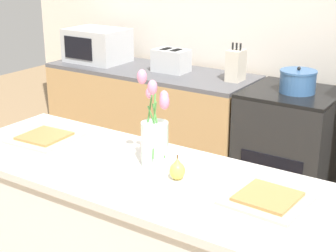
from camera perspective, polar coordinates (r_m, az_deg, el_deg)
The scene contains 11 objects.
back_wall at distance 3.83m, azimuth 14.93°, elevation 11.64°, with size 5.20×0.08×2.70m.
back_counter at distance 4.15m, azimuth -1.93°, elevation 0.16°, with size 1.68×0.60×0.91m.
stove_range at distance 3.65m, azimuth 13.13°, elevation -3.14°, with size 0.60×0.61×0.91m.
flower_vase at distance 2.17m, azimuth -1.47°, elevation -1.18°, with size 0.14×0.16×0.42m.
pear_figurine at distance 2.08m, azimuth 1.04°, elevation -4.87°, with size 0.06×0.06×0.11m.
plate_setting_left at distance 2.59m, azimuth -13.52°, elevation -1.24°, with size 0.30×0.30×0.02m.
plate_setting_right at distance 1.96m, azimuth 10.99°, elevation -7.87°, with size 0.30×0.30×0.02m.
toaster at distance 3.93m, azimuth 0.34°, elevation 7.27°, with size 0.28×0.18×0.17m.
cooking_pot at distance 3.46m, azimuth 14.19°, elevation 4.83°, with size 0.24×0.24×0.17m.
microwave at distance 4.32m, azimuth -7.86°, elevation 8.86°, with size 0.48×0.37×0.27m.
knife_block at distance 3.68m, azimuth 7.52°, elevation 6.68°, with size 0.10×0.14×0.27m.
Camera 1 is at (1.22, -1.60, 1.81)m, focal length 55.00 mm.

